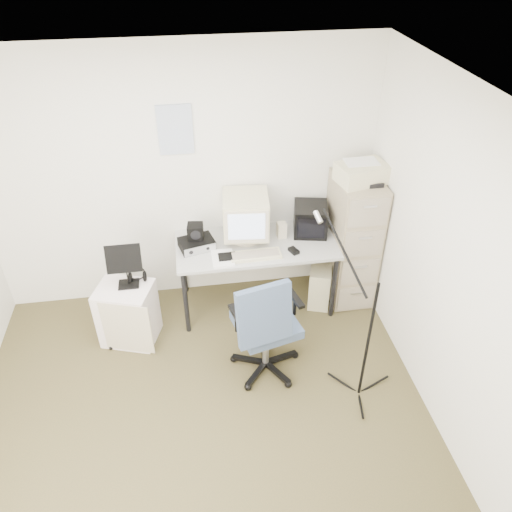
{
  "coord_description": "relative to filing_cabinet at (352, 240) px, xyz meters",
  "views": [
    {
      "loc": [
        0.03,
        -2.36,
        3.37
      ],
      "look_at": [
        0.55,
        0.95,
        0.95
      ],
      "focal_mm": 35.0,
      "sensor_mm": 36.0,
      "label": 1
    }
  ],
  "objects": [
    {
      "name": "floor",
      "position": [
        -1.58,
        -1.48,
        -0.66
      ],
      "size": [
        3.6,
        3.6,
        0.01
      ],
      "primitive_type": "cube",
      "color": "#3E3A24",
      "rests_on": "ground"
    },
    {
      "name": "ceiling",
      "position": [
        -1.58,
        -1.48,
        1.85
      ],
      "size": [
        3.6,
        3.6,
        0.01
      ],
      "primitive_type": "cube",
      "color": "white",
      "rests_on": "ground"
    },
    {
      "name": "wall_back",
      "position": [
        -1.58,
        0.32,
        0.6
      ],
      "size": [
        3.6,
        0.02,
        2.5
      ],
      "primitive_type": "cube",
      "color": "silver",
      "rests_on": "ground"
    },
    {
      "name": "wall_right",
      "position": [
        0.22,
        -1.48,
        0.6
      ],
      "size": [
        0.02,
        3.6,
        2.5
      ],
      "primitive_type": "cube",
      "color": "silver",
      "rests_on": "ground"
    },
    {
      "name": "wall_calendar",
      "position": [
        -1.6,
        0.31,
        1.1
      ],
      "size": [
        0.3,
        0.02,
        0.44
      ],
      "primitive_type": "cube",
      "color": "white",
      "rests_on": "wall_back"
    },
    {
      "name": "filing_cabinet",
      "position": [
        0.0,
        0.0,
        0.0
      ],
      "size": [
        0.4,
        0.6,
        1.3
      ],
      "primitive_type": "cube",
      "color": "tan",
      "rests_on": "floor"
    },
    {
      "name": "printer",
      "position": [
        0.0,
        -0.03,
        0.73
      ],
      "size": [
        0.49,
        0.38,
        0.17
      ],
      "primitive_type": "cube",
      "rotation": [
        0.0,
        0.0,
        0.22
      ],
      "color": "beige",
      "rests_on": "filing_cabinet"
    },
    {
      "name": "desk",
      "position": [
        -0.95,
        -0.03,
        -0.29
      ],
      "size": [
        1.5,
        0.7,
        0.73
      ],
      "primitive_type": "cube",
      "color": "#A3A299",
      "rests_on": "floor"
    },
    {
      "name": "crt_monitor",
      "position": [
        -1.03,
        0.06,
        0.31
      ],
      "size": [
        0.45,
        0.47,
        0.45
      ],
      "primitive_type": "cube",
      "rotation": [
        0.0,
        0.0,
        -0.1
      ],
      "color": "beige",
      "rests_on": "desk"
    },
    {
      "name": "crt_tv",
      "position": [
        -0.41,
        0.1,
        0.22
      ],
      "size": [
        0.37,
        0.39,
        0.28
      ],
      "primitive_type": "cube",
      "rotation": [
        0.0,
        0.0,
        -0.2
      ],
      "color": "black",
      "rests_on": "desk"
    },
    {
      "name": "desk_speaker",
      "position": [
        -0.69,
        0.04,
        0.16
      ],
      "size": [
        0.09,
        0.09,
        0.15
      ],
      "primitive_type": "cube",
      "rotation": [
        0.0,
        0.0,
        0.07
      ],
      "color": "beige",
      "rests_on": "desk"
    },
    {
      "name": "keyboard",
      "position": [
        -0.99,
        -0.23,
        0.09
      ],
      "size": [
        0.46,
        0.18,
        0.03
      ],
      "primitive_type": "cube",
      "rotation": [
        0.0,
        0.0,
        0.03
      ],
      "color": "beige",
      "rests_on": "desk"
    },
    {
      "name": "mouse",
      "position": [
        -0.63,
        -0.22,
        0.1
      ],
      "size": [
        0.1,
        0.12,
        0.03
      ],
      "primitive_type": "cube",
      "rotation": [
        0.0,
        0.0,
        0.39
      ],
      "color": "black",
      "rests_on": "desk"
    },
    {
      "name": "radio_receiver",
      "position": [
        -1.5,
        -0.01,
        0.12
      ],
      "size": [
        0.35,
        0.29,
        0.09
      ],
      "primitive_type": "cube",
      "rotation": [
        0.0,
        0.0,
        0.25
      ],
      "color": "black",
      "rests_on": "desk"
    },
    {
      "name": "radio_speaker",
      "position": [
        -1.51,
        0.02,
        0.24
      ],
      "size": [
        0.16,
        0.15,
        0.14
      ],
      "primitive_type": "cube",
      "rotation": [
        0.0,
        0.0,
        -0.13
      ],
      "color": "black",
      "rests_on": "radio_receiver"
    },
    {
      "name": "papers",
      "position": [
        -1.28,
        -0.23,
        0.09
      ],
      "size": [
        0.2,
        0.27,
        0.02
      ],
      "primitive_type": "cube",
      "rotation": [
        0.0,
        0.0,
        0.01
      ],
      "color": "white",
      "rests_on": "desk"
    },
    {
      "name": "pc_tower",
      "position": [
        -0.3,
        -0.05,
        -0.44
      ],
      "size": [
        0.34,
        0.5,
        0.43
      ],
      "primitive_type": "cube",
      "rotation": [
        0.0,
        0.0,
        -0.32
      ],
      "color": "beige",
      "rests_on": "floor"
    },
    {
      "name": "office_chair",
      "position": [
        -1.0,
        -0.9,
        -0.11
      ],
      "size": [
        0.75,
        0.75,
        1.07
      ],
      "primitive_type": "cube",
      "rotation": [
        0.0,
        0.0,
        0.24
      ],
      "color": "#38485E",
      "rests_on": "floor"
    },
    {
      "name": "side_cart",
      "position": [
        -2.18,
        -0.33,
        -0.36
      ],
      "size": [
        0.57,
        0.51,
        0.59
      ],
      "primitive_type": "cube",
      "rotation": [
        0.0,
        0.0,
        -0.32
      ],
      "color": "white",
      "rests_on": "floor"
    },
    {
      "name": "music_stand",
      "position": [
        -2.13,
        -0.29,
        0.15
      ],
      "size": [
        0.33,
        0.25,
        0.44
      ],
      "primitive_type": "cube",
      "rotation": [
        0.0,
        0.0,
        0.35
      ],
      "color": "black",
      "rests_on": "side_cart"
    },
    {
      "name": "headphones",
      "position": [
        -2.05,
        -0.24,
        -0.01
      ],
      "size": [
        0.22,
        0.22,
        0.03
      ],
      "primitive_type": "torus",
      "rotation": [
        0.0,
        0.0,
        0.41
      ],
      "color": "black",
      "rests_on": "side_cart"
    },
    {
      "name": "mic_stand",
      "position": [
        -0.28,
        -1.29,
        0.12
      ],
      "size": [
        0.03,
        0.03,
        1.53
      ],
      "primitive_type": "cylinder",
      "rotation": [
        0.0,
        0.0,
        1.84
      ],
      "color": "black",
      "rests_on": "floor"
    }
  ]
}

